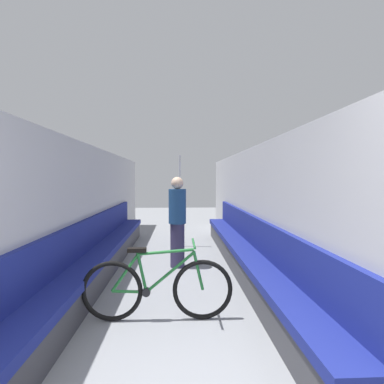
{
  "coord_description": "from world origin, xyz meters",
  "views": [
    {
      "loc": [
        0.07,
        -0.75,
        1.54
      ],
      "look_at": [
        0.28,
        3.75,
        1.33
      ],
      "focal_mm": 28.0,
      "sensor_mm": 36.0,
      "label": 1
    }
  ],
  "objects_px": {
    "bench_seat_row_left": "(100,256)",
    "passenger_standing": "(177,221)",
    "bench_seat_row_right": "(245,254)",
    "bicycle": "(157,288)",
    "grab_pole_near": "(180,202)"
  },
  "relations": [
    {
      "from": "bench_seat_row_left",
      "to": "passenger_standing",
      "type": "height_order",
      "value": "passenger_standing"
    },
    {
      "from": "bench_seat_row_right",
      "to": "grab_pole_near",
      "type": "relative_size",
      "value": 3.12
    },
    {
      "from": "bicycle",
      "to": "grab_pole_near",
      "type": "bearing_deg",
      "value": 94.69
    },
    {
      "from": "bench_seat_row_right",
      "to": "passenger_standing",
      "type": "relative_size",
      "value": 4.11
    },
    {
      "from": "passenger_standing",
      "to": "bicycle",
      "type": "bearing_deg",
      "value": 127.71
    },
    {
      "from": "bicycle",
      "to": "grab_pole_near",
      "type": "height_order",
      "value": "grab_pole_near"
    },
    {
      "from": "passenger_standing",
      "to": "bench_seat_row_right",
      "type": "bearing_deg",
      "value": -155.97
    },
    {
      "from": "bicycle",
      "to": "passenger_standing",
      "type": "bearing_deg",
      "value": 92.84
    },
    {
      "from": "bench_seat_row_right",
      "to": "passenger_standing",
      "type": "distance_m",
      "value": 1.27
    },
    {
      "from": "bench_seat_row_left",
      "to": "bench_seat_row_right",
      "type": "bearing_deg",
      "value": 0.0
    },
    {
      "from": "bicycle",
      "to": "grab_pole_near",
      "type": "distance_m",
      "value": 3.58
    },
    {
      "from": "grab_pole_near",
      "to": "passenger_standing",
      "type": "relative_size",
      "value": 1.32
    },
    {
      "from": "bicycle",
      "to": "passenger_standing",
      "type": "xyz_separation_m",
      "value": [
        0.21,
        1.96,
        0.45
      ]
    },
    {
      "from": "grab_pole_near",
      "to": "bicycle",
      "type": "bearing_deg",
      "value": -94.31
    },
    {
      "from": "bench_seat_row_left",
      "to": "bicycle",
      "type": "xyz_separation_m",
      "value": [
        1.01,
        -1.57,
        0.04
      ]
    }
  ]
}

